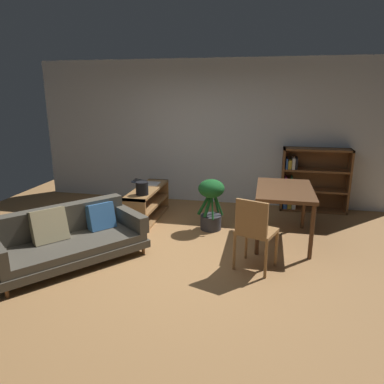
{
  "coord_description": "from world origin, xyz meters",
  "views": [
    {
      "loc": [
        1.06,
        -4.06,
        2.09
      ],
      "look_at": [
        0.13,
        0.37,
        0.83
      ],
      "focal_mm": 33.28,
      "sensor_mm": 36.0,
      "label": 1
    }
  ],
  "objects_px": {
    "desk_speaker": "(142,188)",
    "potted_floor_plant": "(211,201)",
    "open_laptop": "(148,183)",
    "dining_table": "(284,194)",
    "bookshelf": "(311,180)",
    "dining_chair_near": "(254,229)",
    "media_console": "(148,204)",
    "fabric_couch": "(68,237)"
  },
  "relations": [
    {
      "from": "dining_table",
      "to": "dining_chair_near",
      "type": "bearing_deg",
      "value": -110.16
    },
    {
      "from": "desk_speaker",
      "to": "bookshelf",
      "type": "relative_size",
      "value": 0.18
    },
    {
      "from": "open_laptop",
      "to": "bookshelf",
      "type": "bearing_deg",
      "value": 16.56
    },
    {
      "from": "dining_chair_near",
      "to": "fabric_couch",
      "type": "bearing_deg",
      "value": -174.99
    },
    {
      "from": "bookshelf",
      "to": "potted_floor_plant",
      "type": "bearing_deg",
      "value": -140.45
    },
    {
      "from": "open_laptop",
      "to": "desk_speaker",
      "type": "distance_m",
      "value": 0.68
    },
    {
      "from": "fabric_couch",
      "to": "potted_floor_plant",
      "type": "distance_m",
      "value": 2.18
    },
    {
      "from": "media_console",
      "to": "open_laptop",
      "type": "bearing_deg",
      "value": 106.61
    },
    {
      "from": "desk_speaker",
      "to": "open_laptop",
      "type": "bearing_deg",
      "value": 101.64
    },
    {
      "from": "media_console",
      "to": "bookshelf",
      "type": "bearing_deg",
      "value": 21.96
    },
    {
      "from": "potted_floor_plant",
      "to": "dining_table",
      "type": "height_order",
      "value": "potted_floor_plant"
    },
    {
      "from": "desk_speaker",
      "to": "dining_table",
      "type": "xyz_separation_m",
      "value": [
        2.16,
        -0.06,
        0.04
      ]
    },
    {
      "from": "media_console",
      "to": "bookshelf",
      "type": "height_order",
      "value": "bookshelf"
    },
    {
      "from": "media_console",
      "to": "dining_chair_near",
      "type": "relative_size",
      "value": 1.44
    },
    {
      "from": "fabric_couch",
      "to": "bookshelf",
      "type": "relative_size",
      "value": 1.68
    },
    {
      "from": "fabric_couch",
      "to": "bookshelf",
      "type": "distance_m",
      "value": 4.28
    },
    {
      "from": "media_console",
      "to": "dining_chair_near",
      "type": "distance_m",
      "value": 2.36
    },
    {
      "from": "open_laptop",
      "to": "dining_chair_near",
      "type": "distance_m",
      "value": 2.59
    },
    {
      "from": "potted_floor_plant",
      "to": "dining_chair_near",
      "type": "xyz_separation_m",
      "value": [
        0.71,
        -1.23,
        0.06
      ]
    },
    {
      "from": "open_laptop",
      "to": "desk_speaker",
      "type": "xyz_separation_m",
      "value": [
        0.14,
        -0.66,
        0.08
      ]
    },
    {
      "from": "fabric_couch",
      "to": "dining_table",
      "type": "relative_size",
      "value": 1.61
    },
    {
      "from": "dining_table",
      "to": "bookshelf",
      "type": "distance_m",
      "value": 1.65
    },
    {
      "from": "desk_speaker",
      "to": "dining_chair_near",
      "type": "height_order",
      "value": "dining_chair_near"
    },
    {
      "from": "potted_floor_plant",
      "to": "dining_chair_near",
      "type": "bearing_deg",
      "value": -60.03
    },
    {
      "from": "desk_speaker",
      "to": "potted_floor_plant",
      "type": "xyz_separation_m",
      "value": [
        1.07,
        0.16,
        -0.18
      ]
    },
    {
      "from": "media_console",
      "to": "bookshelf",
      "type": "xyz_separation_m",
      "value": [
        2.75,
        1.11,
        0.29
      ]
    },
    {
      "from": "open_laptop",
      "to": "media_console",
      "type": "bearing_deg",
      "value": -73.39
    },
    {
      "from": "bookshelf",
      "to": "desk_speaker",
      "type": "bearing_deg",
      "value": -150.9
    },
    {
      "from": "media_console",
      "to": "potted_floor_plant",
      "type": "distance_m",
      "value": 1.17
    },
    {
      "from": "open_laptop",
      "to": "potted_floor_plant",
      "type": "height_order",
      "value": "potted_floor_plant"
    },
    {
      "from": "bookshelf",
      "to": "dining_table",
      "type": "bearing_deg",
      "value": -109.05
    },
    {
      "from": "open_laptop",
      "to": "desk_speaker",
      "type": "relative_size",
      "value": 2.31
    },
    {
      "from": "open_laptop",
      "to": "desk_speaker",
      "type": "bearing_deg",
      "value": -78.36
    },
    {
      "from": "bookshelf",
      "to": "fabric_couch",
      "type": "bearing_deg",
      "value": -139.43
    },
    {
      "from": "media_console",
      "to": "dining_table",
      "type": "height_order",
      "value": "dining_table"
    },
    {
      "from": "media_console",
      "to": "open_laptop",
      "type": "height_order",
      "value": "open_laptop"
    },
    {
      "from": "dining_table",
      "to": "bookshelf",
      "type": "bearing_deg",
      "value": 70.95
    },
    {
      "from": "media_console",
      "to": "bookshelf",
      "type": "distance_m",
      "value": 2.98
    },
    {
      "from": "dining_chair_near",
      "to": "bookshelf",
      "type": "relative_size",
      "value": 0.78
    },
    {
      "from": "desk_speaker",
      "to": "potted_floor_plant",
      "type": "bearing_deg",
      "value": 8.39
    },
    {
      "from": "media_console",
      "to": "dining_chair_near",
      "type": "xyz_separation_m",
      "value": [
        1.84,
        -1.47,
        0.25
      ]
    },
    {
      "from": "dining_table",
      "to": "fabric_couch",
      "type": "bearing_deg",
      "value": -155.68
    }
  ]
}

